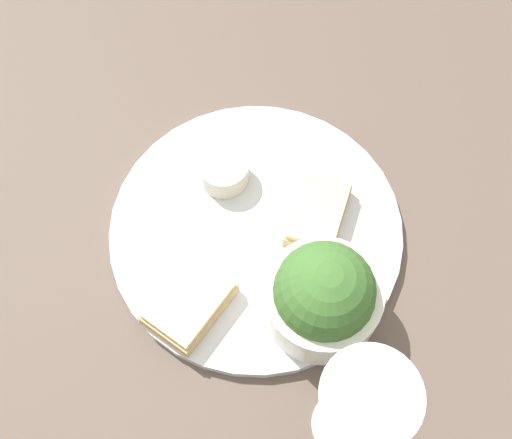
% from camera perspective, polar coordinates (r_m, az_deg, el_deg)
% --- Properties ---
extents(ground_plane, '(4.00, 4.00, 0.00)m').
position_cam_1_polar(ground_plane, '(0.70, -0.00, -1.19)').
color(ground_plane, brown).
extents(dinner_plate, '(0.31, 0.31, 0.01)m').
position_cam_1_polar(dinner_plate, '(0.69, -0.00, -0.95)').
color(dinner_plate, silver).
rests_on(dinner_plate, ground_plane).
extents(salad_bowl, '(0.11, 0.11, 0.10)m').
position_cam_1_polar(salad_bowl, '(0.61, 5.99, -6.76)').
color(salad_bowl, silver).
rests_on(salad_bowl, dinner_plate).
extents(sauce_ramekin, '(0.05, 0.05, 0.03)m').
position_cam_1_polar(sauce_ramekin, '(0.70, -2.88, 4.38)').
color(sauce_ramekin, beige).
rests_on(sauce_ramekin, dinner_plate).
extents(cheese_toast_near, '(0.10, 0.08, 0.03)m').
position_cam_1_polar(cheese_toast_near, '(0.64, -5.95, -7.36)').
color(cheese_toast_near, tan).
rests_on(cheese_toast_near, dinner_plate).
extents(cheese_toast_far, '(0.09, 0.05, 0.03)m').
position_cam_1_polar(cheese_toast_far, '(0.68, 5.55, 0.51)').
color(cheese_toast_far, tan).
rests_on(cheese_toast_far, dinner_plate).
extents(wine_glass, '(0.08, 0.08, 0.16)m').
position_cam_1_polar(wine_glass, '(0.54, 9.43, -16.02)').
color(wine_glass, silver).
rests_on(wine_glass, ground_plane).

